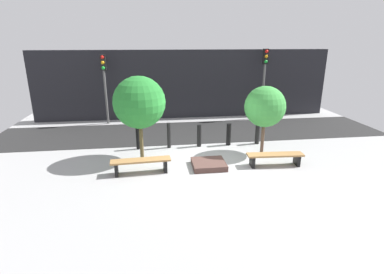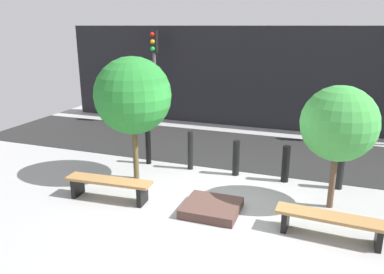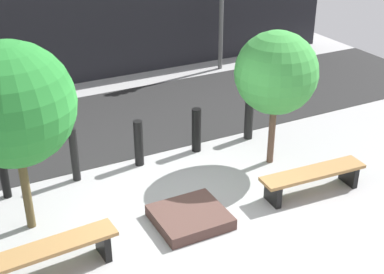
% 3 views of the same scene
% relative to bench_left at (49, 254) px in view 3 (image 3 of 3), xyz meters
% --- Properties ---
extents(ground_plane, '(18.00, 18.00, 0.00)m').
position_rel_bench_left_xyz_m(ground_plane, '(2.30, 0.28, -0.35)').
color(ground_plane, '#A0A0A0').
extents(road_strip, '(18.00, 3.57, 0.01)m').
position_rel_bench_left_xyz_m(road_strip, '(2.30, 4.37, -0.34)').
color(road_strip, '#252525').
rests_on(road_strip, ground).
extents(building_facade, '(16.20, 0.50, 3.70)m').
position_rel_bench_left_xyz_m(building_facade, '(2.30, 7.41, 1.50)').
color(building_facade, black).
rests_on(building_facade, ground).
extents(bench_left, '(1.96, 0.53, 0.48)m').
position_rel_bench_left_xyz_m(bench_left, '(0.00, 0.00, 0.00)').
color(bench_left, black).
rests_on(bench_left, ground).
extents(bench_right, '(1.97, 0.53, 0.44)m').
position_rel_bench_left_xyz_m(bench_right, '(4.60, 0.00, -0.03)').
color(bench_right, black).
rests_on(bench_right, ground).
extents(planter_bed, '(1.13, 1.05, 0.19)m').
position_rel_bench_left_xyz_m(planter_bed, '(2.30, 0.20, -0.25)').
color(planter_bed, '#4F3630').
rests_on(planter_bed, ground).
extents(tree_behind_left_bench, '(1.84, 1.84, 3.03)m').
position_rel_bench_left_xyz_m(tree_behind_left_bench, '(-0.00, 1.27, 1.76)').
color(tree_behind_left_bench, brown).
rests_on(tree_behind_left_bench, ground).
extents(tree_behind_right_bench, '(1.53, 1.53, 2.59)m').
position_rel_bench_left_xyz_m(tree_behind_right_bench, '(4.60, 1.27, 1.47)').
color(tree_behind_right_bench, brown).
rests_on(tree_behind_right_bench, ground).
extents(bollard_far_left, '(0.15, 0.15, 0.95)m').
position_rel_bench_left_xyz_m(bollard_far_left, '(-0.18, 2.33, 0.12)').
color(bollard_far_left, black).
rests_on(bollard_far_left, ground).
extents(bollard_left, '(0.15, 0.15, 1.04)m').
position_rel_bench_left_xyz_m(bollard_left, '(1.06, 2.33, 0.17)').
color(bollard_left, black).
rests_on(bollard_left, ground).
extents(bollard_center, '(0.18, 0.18, 0.92)m').
position_rel_bench_left_xyz_m(bollard_center, '(2.30, 2.33, 0.11)').
color(bollard_center, black).
rests_on(bollard_center, ground).
extents(bollard_right, '(0.19, 0.19, 0.91)m').
position_rel_bench_left_xyz_m(bollard_right, '(3.54, 2.33, 0.11)').
color(bollard_right, black).
rests_on(bollard_right, ground).
extents(bollard_far_right, '(0.18, 0.18, 0.87)m').
position_rel_bench_left_xyz_m(bollard_far_right, '(4.78, 2.33, 0.09)').
color(bollard_far_right, black).
rests_on(bollard_far_right, ground).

